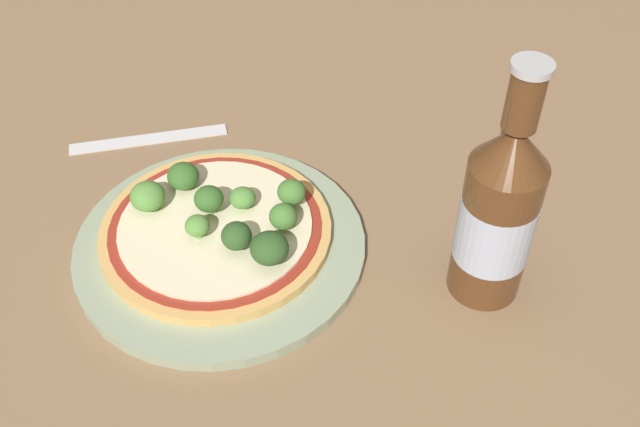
# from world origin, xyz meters

# --- Properties ---
(ground_plane) EXTENTS (3.00, 3.00, 0.00)m
(ground_plane) POSITION_xyz_m (0.00, 0.00, 0.00)
(ground_plane) COLOR #846647
(plate) EXTENTS (0.28, 0.28, 0.01)m
(plate) POSITION_xyz_m (-0.01, 0.01, 0.01)
(plate) COLOR #93A384
(plate) RESTS_ON ground_plane
(pizza) EXTENTS (0.22, 0.22, 0.01)m
(pizza) POSITION_xyz_m (-0.02, 0.01, 0.02)
(pizza) COLOR tan
(pizza) RESTS_ON plate
(broccoli_floret_0) EXTENTS (0.04, 0.04, 0.03)m
(broccoli_floret_0) POSITION_xyz_m (0.05, 0.04, 0.04)
(broccoli_floret_0) COLOR #7A9E5B
(broccoli_floret_0) RESTS_ON pizza
(broccoli_floret_1) EXTENTS (0.03, 0.03, 0.03)m
(broccoli_floret_1) POSITION_xyz_m (-0.01, 0.09, 0.04)
(broccoli_floret_1) COLOR #7A9E5B
(broccoli_floret_1) RESTS_ON pizza
(broccoli_floret_2) EXTENTS (0.03, 0.03, 0.03)m
(broccoli_floret_2) POSITION_xyz_m (-0.04, 0.01, 0.04)
(broccoli_floret_2) COLOR #7A9E5B
(broccoli_floret_2) RESTS_ON pizza
(broccoli_floret_3) EXTENTS (0.03, 0.03, 0.02)m
(broccoli_floret_3) POSITION_xyz_m (-0.03, 0.04, 0.04)
(broccoli_floret_3) COLOR #7A9E5B
(broccoli_floret_3) RESTS_ON pizza
(broccoli_floret_4) EXTENTS (0.03, 0.03, 0.03)m
(broccoli_floret_4) POSITION_xyz_m (0.02, 0.02, 0.04)
(broccoli_floret_4) COLOR #7A9E5B
(broccoli_floret_4) RESTS_ON pizza
(broccoli_floret_5) EXTENTS (0.03, 0.03, 0.03)m
(broccoli_floret_5) POSITION_xyz_m (0.01, 0.07, 0.04)
(broccoli_floret_5) COLOR #7A9E5B
(broccoli_floret_5) RESTS_ON pizza
(broccoli_floret_6) EXTENTS (0.03, 0.03, 0.03)m
(broccoli_floret_6) POSITION_xyz_m (-0.07, -0.04, 0.04)
(broccoli_floret_6) COLOR #7A9E5B
(broccoli_floret_6) RESTS_ON pizza
(broccoli_floret_7) EXTENTS (0.03, 0.03, 0.03)m
(broccoli_floret_7) POSITION_xyz_m (-0.08, 0.00, 0.04)
(broccoli_floret_7) COLOR #7A9E5B
(broccoli_floret_7) RESTS_ON pizza
(broccoli_floret_8) EXTENTS (0.02, 0.02, 0.02)m
(broccoli_floret_8) POSITION_xyz_m (-0.01, -0.01, 0.04)
(broccoli_floret_8) COLOR #7A9E5B
(broccoli_floret_8) RESTS_ON pizza
(beer_bottle) EXTENTS (0.07, 0.07, 0.24)m
(beer_bottle) POSITION_xyz_m (0.14, 0.21, 0.09)
(beer_bottle) COLOR #563319
(beer_bottle) RESTS_ON ground_plane
(fork) EXTENTS (0.06, 0.18, 0.00)m
(fork) POSITION_xyz_m (-0.21, -0.01, 0.00)
(fork) COLOR silver
(fork) RESTS_ON ground_plane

